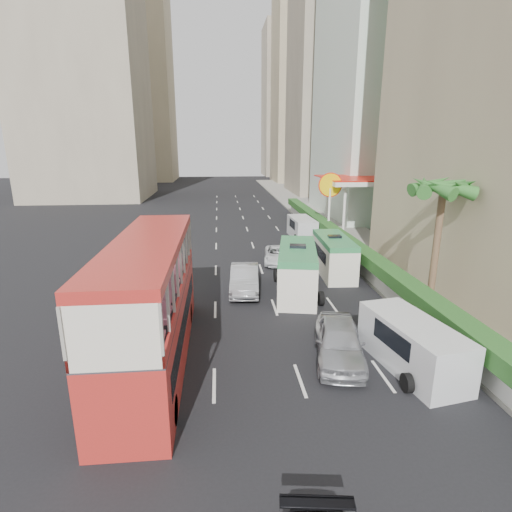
{
  "coord_description": "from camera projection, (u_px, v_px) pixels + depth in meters",
  "views": [
    {
      "loc": [
        -3.26,
        -14.91,
        8.48
      ],
      "look_at": [
        -1.5,
        4.0,
        3.2
      ],
      "focal_mm": 28.0,
      "sensor_mm": 36.0,
      "label": 1
    }
  ],
  "objects": [
    {
      "name": "hedge",
      "position": [
        344.0,
        240.0,
        30.43
      ],
      "size": [
        1.1,
        44.0,
        0.7
      ],
      "primitive_type": "cube",
      "color": "#2D6626",
      "rests_on": "kerb_wall"
    },
    {
      "name": "palm_tree",
      "position": [
        436.0,
        248.0,
        20.49
      ],
      "size": [
        0.36,
        0.36,
        6.4
      ],
      "primitive_type": "cylinder",
      "color": "brown",
      "rests_on": "sidewalk"
    },
    {
      "name": "minibus_far",
      "position": [
        334.0,
        256.0,
        27.06
      ],
      "size": [
        2.16,
        5.77,
        2.52
      ],
      "primitive_type": "cube",
      "rotation": [
        0.0,
        0.0,
        -0.05
      ],
      "color": "silver",
      "rests_on": "ground"
    },
    {
      "name": "double_decker_bus",
      "position": [
        151.0,
        302.0,
        15.65
      ],
      "size": [
        2.5,
        11.0,
        5.06
      ],
      "primitive_type": "cube",
      "color": "red",
      "rests_on": "ground"
    },
    {
      "name": "tower_far_a",
      "position": [
        305.0,
        84.0,
        91.15
      ],
      "size": [
        14.0,
        14.0,
        44.0
      ],
      "primitive_type": "cube",
      "color": "tan",
      "rests_on": "ground"
    },
    {
      "name": "minibus_near",
      "position": [
        297.0,
        270.0,
        23.47
      ],
      "size": [
        3.21,
        6.53,
        2.77
      ],
      "primitive_type": "cube",
      "rotation": [
        0.0,
        0.0,
        -0.19
      ],
      "color": "silver",
      "rests_on": "ground"
    },
    {
      "name": "car_silver_lane_a",
      "position": [
        245.0,
        291.0,
        24.07
      ],
      "size": [
        1.98,
        4.8,
        1.54
      ],
      "primitive_type": "imported",
      "rotation": [
        0.0,
        0.0,
        -0.08
      ],
      "color": "#AFB2B6",
      "rests_on": "ground"
    },
    {
      "name": "tower_left_a",
      "position": [
        78.0,
        26.0,
        60.53
      ],
      "size": [
        18.0,
        18.0,
        52.0
      ],
      "primitive_type": "cube",
      "color": "tan",
      "rests_on": "ground"
    },
    {
      "name": "van_asset",
      "position": [
        278.0,
        262.0,
        29.94
      ],
      "size": [
        2.49,
        4.42,
        1.17
      ],
      "primitive_type": "imported",
      "rotation": [
        0.0,
        0.0,
        -0.14
      ],
      "color": "silver",
      "rests_on": "ground"
    },
    {
      "name": "panel_van_far",
      "position": [
        302.0,
        228.0,
        37.74
      ],
      "size": [
        2.08,
        4.8,
        1.89
      ],
      "primitive_type": "cube",
      "rotation": [
        0.0,
        0.0,
        0.04
      ],
      "color": "silver",
      "rests_on": "ground"
    },
    {
      "name": "sidewalk",
      "position": [
        337.0,
        229.0,
        41.62
      ],
      "size": [
        6.0,
        120.0,
        0.18
      ],
      "primitive_type": "cube",
      "color": "#99968C",
      "rests_on": "ground"
    },
    {
      "name": "car_silver_lane_b",
      "position": [
        338.0,
        359.0,
        16.42
      ],
      "size": [
        2.79,
        4.95,
        1.59
      ],
      "primitive_type": "imported",
      "rotation": [
        0.0,
        0.0,
        -0.21
      ],
      "color": "#AFB2B6",
      "rests_on": "ground"
    },
    {
      "name": "panel_van_near",
      "position": [
        412.0,
        345.0,
        15.54
      ],
      "size": [
        2.78,
        5.13,
        1.95
      ],
      "primitive_type": "cube",
      "rotation": [
        0.0,
        0.0,
        0.18
      ],
      "color": "silver",
      "rests_on": "ground"
    },
    {
      "name": "shell_station",
      "position": [
        355.0,
        206.0,
        39.08
      ],
      "size": [
        6.5,
        8.0,
        5.5
      ],
      "primitive_type": "cube",
      "color": "silver",
      "rests_on": "ground"
    },
    {
      "name": "ground_plane",
      "position": [
        300.0,
        353.0,
        16.86
      ],
      "size": [
        200.0,
        200.0,
        0.0
      ],
      "primitive_type": "plane",
      "color": "black",
      "rests_on": "ground"
    },
    {
      "name": "kerb_wall",
      "position": [
        344.0,
        250.0,
        30.66
      ],
      "size": [
        0.3,
        44.0,
        1.0
      ],
      "primitive_type": "cube",
      "color": "silver",
      "rests_on": "sidewalk"
    },
    {
      "name": "tower_mid",
      "position": [
        341.0,
        44.0,
        67.41
      ],
      "size": [
        16.0,
        16.0,
        50.0
      ],
      "primitive_type": "cube",
      "color": "tan",
      "rests_on": "ground"
    },
    {
      "name": "tower_far_b",
      "position": [
        288.0,
        103.0,
        112.79
      ],
      "size": [
        14.0,
        14.0,
        40.0
      ],
      "primitive_type": "cube",
      "color": "tan",
      "rests_on": "ground"
    },
    {
      "name": "tower_left_b",
      "position": [
        137.0,
        82.0,
        95.09
      ],
      "size": [
        16.0,
        16.0,
        46.0
      ],
      "primitive_type": "cube",
      "color": "tan",
      "rests_on": "ground"
    }
  ]
}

